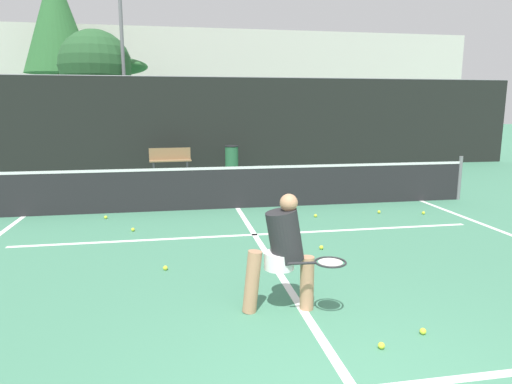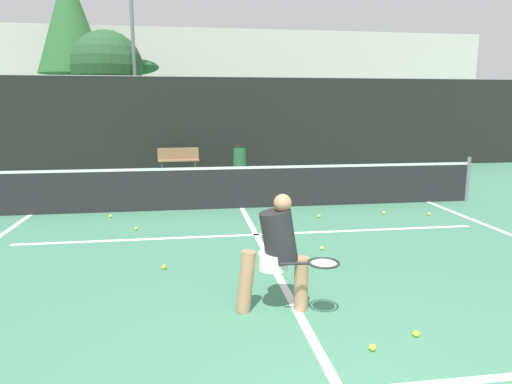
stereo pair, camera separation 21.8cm
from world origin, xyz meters
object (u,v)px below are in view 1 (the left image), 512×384
at_px(player_practicing, 283,250).
at_px(parked_car, 140,147).
at_px(trash_bin, 232,158).
at_px(courtside_bench, 170,160).

height_order(player_practicing, parked_car, parked_car).
relative_size(trash_bin, parked_car, 0.22).
xyz_separation_m(player_practicing, courtside_bench, (-1.28, 11.13, -0.25)).
distance_m(player_practicing, trash_bin, 11.24).
xyz_separation_m(player_practicing, parked_car, (-2.51, 14.48, -0.07)).
bearing_deg(trash_bin, player_practicing, -94.33).
bearing_deg(courtside_bench, player_practicing, -87.00).
xyz_separation_m(courtside_bench, trash_bin, (2.13, 0.08, -0.00)).
distance_m(courtside_bench, parked_car, 3.57).
height_order(courtside_bench, trash_bin, trash_bin).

